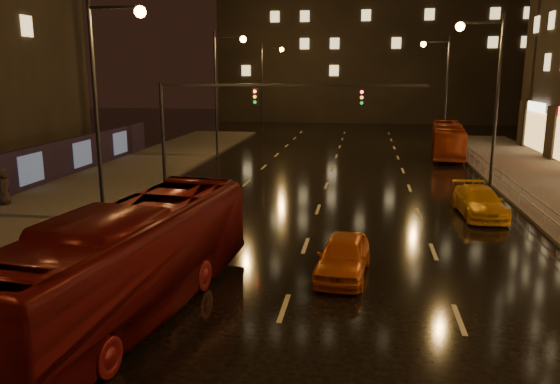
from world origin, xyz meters
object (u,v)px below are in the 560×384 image
object	(u,v)px
taxi_far	(479,202)
bus_red	(129,262)
bus_curb	(448,140)
taxi_near	(343,256)
pedestrian_c	(3,187)

from	to	relation	value
taxi_far	bus_red	bearing A→B (deg)	-136.43
bus_curb	taxi_far	world-z (taller)	bus_curb
taxi_near	taxi_far	bearing A→B (deg)	60.44
bus_red	pedestrian_c	xyz separation A→B (m)	(-11.75, 11.13, -0.53)
bus_red	bus_curb	bearing A→B (deg)	75.18
taxi_far	bus_curb	bearing A→B (deg)	82.72
bus_red	taxi_far	xyz separation A→B (m)	(12.05, 13.07, -0.92)
taxi_far	taxi_near	bearing A→B (deg)	-128.16
taxi_near	bus_red	bearing A→B (deg)	-140.64
taxi_near	pedestrian_c	distance (m)	18.99
bus_curb	taxi_near	world-z (taller)	bus_curb
bus_curb	taxi_near	size ratio (longest dim) A/B	2.42
bus_curb	pedestrian_c	distance (m)	32.81
bus_curb	taxi_near	xyz separation A→B (m)	(-7.39, -28.35, -0.68)
bus_red	pedestrian_c	size ratio (longest dim) A/B	6.21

